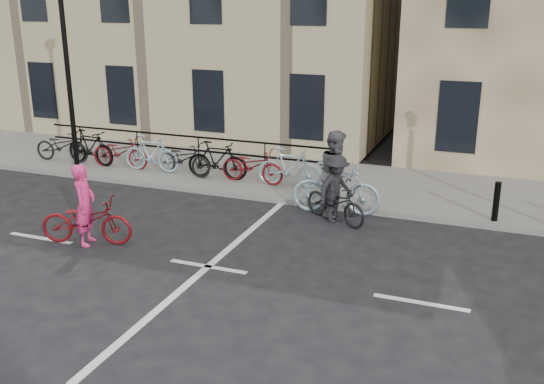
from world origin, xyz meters
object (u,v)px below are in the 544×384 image
(cyclist_pink, at_px, (86,217))
(cyclist_dark, at_px, (336,196))
(lamp_post, at_px, (66,52))
(cyclist_grey, at_px, (336,181))

(cyclist_pink, relative_size, cyclist_dark, 1.10)
(lamp_post, relative_size, cyclist_pink, 2.60)
(lamp_post, relative_size, cyclist_dark, 2.86)
(cyclist_pink, bearing_deg, lamp_post, 24.13)
(cyclist_dark, bearing_deg, cyclist_grey, 42.68)
(cyclist_grey, bearing_deg, lamp_post, 78.38)
(cyclist_pink, bearing_deg, cyclist_dark, -70.95)
(cyclist_pink, distance_m, cyclist_dark, 5.46)
(cyclist_pink, distance_m, cyclist_grey, 5.67)
(cyclist_pink, height_order, cyclist_grey, cyclist_grey)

